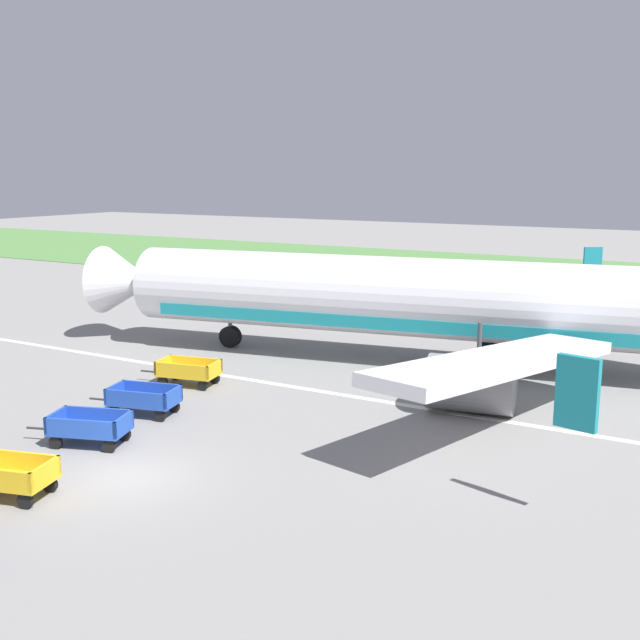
# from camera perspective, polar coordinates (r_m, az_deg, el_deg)

# --- Properties ---
(ground_plane) EXTENTS (220.00, 220.00, 0.00)m
(ground_plane) POSITION_cam_1_polar(r_m,az_deg,el_deg) (23.77, -14.40, -11.33)
(ground_plane) COLOR gray
(grass_strip) EXTENTS (220.00, 28.00, 0.06)m
(grass_strip) POSITION_cam_1_polar(r_m,az_deg,el_deg) (68.92, 16.51, 3.21)
(grass_strip) COLOR #518442
(grass_strip) RESTS_ON ground
(apron_stripe) EXTENTS (120.00, 0.36, 0.01)m
(apron_stripe) POSITION_cam_1_polar(r_m,az_deg,el_deg) (31.78, -0.89, -5.21)
(apron_stripe) COLOR silver
(apron_stripe) RESTS_ON ground
(airplane) EXTENTS (37.56, 30.31, 11.34)m
(airplane) POSITION_cam_1_polar(r_m,az_deg,el_deg) (35.40, 10.10, 1.37)
(airplane) COLOR silver
(airplane) RESTS_ON ground
(baggage_cart_second_in_row) EXTENTS (3.62, 2.02, 1.07)m
(baggage_cart_second_in_row) POSITION_cam_1_polar(r_m,az_deg,el_deg) (23.27, -22.39, -10.74)
(baggage_cart_second_in_row) COLOR gold
(baggage_cart_second_in_row) RESTS_ON ground
(baggage_cart_third_in_row) EXTENTS (3.60, 2.14, 1.07)m
(baggage_cart_third_in_row) POSITION_cam_1_polar(r_m,az_deg,el_deg) (26.53, -16.87, -7.69)
(baggage_cart_third_in_row) COLOR #234CB2
(baggage_cart_third_in_row) RESTS_ON ground
(baggage_cart_fourth_in_row) EXTENTS (3.62, 1.96, 1.07)m
(baggage_cart_fourth_in_row) POSITION_cam_1_polar(r_m,az_deg,el_deg) (29.17, -13.07, -5.79)
(baggage_cart_fourth_in_row) COLOR #234CB2
(baggage_cart_fourth_in_row) RESTS_ON ground
(baggage_cart_far_end) EXTENTS (3.63, 1.88, 1.07)m
(baggage_cart_far_end) POSITION_cam_1_polar(r_m,az_deg,el_deg) (32.75, -9.84, -3.80)
(baggage_cart_far_end) COLOR gold
(baggage_cart_far_end) RESTS_ON ground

